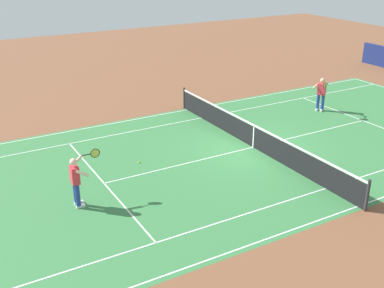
% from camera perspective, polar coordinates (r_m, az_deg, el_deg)
% --- Properties ---
extents(ground_plane, '(60.00, 60.00, 0.00)m').
position_cam_1_polar(ground_plane, '(19.61, 7.32, -0.39)').
color(ground_plane, brown).
extents(court_slab, '(24.20, 11.40, 0.00)m').
position_cam_1_polar(court_slab, '(19.61, 7.32, -0.38)').
color(court_slab, '#387A42').
rests_on(court_slab, ground_plane).
extents(court_line_markings, '(23.85, 11.05, 0.01)m').
position_cam_1_polar(court_line_markings, '(19.61, 7.32, -0.38)').
color(court_line_markings, white).
rests_on(court_line_markings, ground_plane).
extents(tennis_net, '(0.10, 11.70, 1.08)m').
position_cam_1_polar(tennis_net, '(19.43, 7.39, 0.95)').
color(tennis_net, '#2D2D33').
rests_on(tennis_net, ground_plane).
extents(tennis_player_near, '(1.08, 0.78, 1.70)m').
position_cam_1_polar(tennis_player_near, '(15.23, -13.68, -4.14)').
color(tennis_player_near, navy).
rests_on(tennis_player_near, ground_plane).
extents(tennis_player_far, '(0.86, 1.00, 1.70)m').
position_cam_1_polar(tennis_player_far, '(24.35, 15.21, 5.94)').
color(tennis_player_far, navy).
rests_on(tennis_player_far, ground_plane).
extents(tennis_ball, '(0.07, 0.07, 0.07)m').
position_cam_1_polar(tennis_ball, '(18.17, -6.36, -2.17)').
color(tennis_ball, '#CCE01E').
rests_on(tennis_ball, ground_plane).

